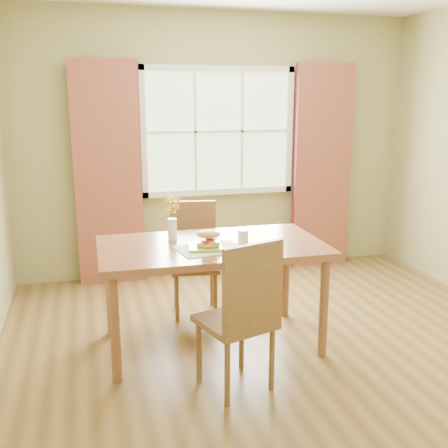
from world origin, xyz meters
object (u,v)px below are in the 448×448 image
object	(u,v)px
chair_near	(243,311)
flower_vase	(172,213)
chair_far	(194,252)
dining_table	(212,255)
water_glass	(243,238)
croissant_sandwich	(209,239)

from	to	relation	value
chair_near	flower_vase	xyz separation A→B (m)	(-0.29, 0.88, 0.45)
chair_near	chair_far	bearing A→B (deg)	72.80
dining_table	water_glass	distance (m)	0.27
flower_vase	chair_near	bearing A→B (deg)	-71.93
water_glass	flower_vase	world-z (taller)	flower_vase
chair_far	flower_vase	world-z (taller)	flower_vase
chair_far	flower_vase	size ratio (longest dim) A/B	2.81
dining_table	croissant_sandwich	bearing A→B (deg)	-110.37
dining_table	chair_far	bearing A→B (deg)	89.58
water_glass	flower_vase	bearing A→B (deg)	150.42
chair_near	chair_far	world-z (taller)	chair_near
chair_near	flower_vase	world-z (taller)	flower_vase
dining_table	chair_far	distance (m)	0.73
dining_table	chair_far	world-z (taller)	chair_far
flower_vase	water_glass	bearing A→B (deg)	-29.58
dining_table	chair_near	distance (m)	0.72
croissant_sandwich	chair_far	bearing A→B (deg)	99.48
chair_near	croissant_sandwich	size ratio (longest dim) A/B	5.18
chair_far	water_glass	bearing A→B (deg)	-67.57
croissant_sandwich	water_glass	distance (m)	0.28
chair_far	chair_near	bearing A→B (deg)	-80.99
chair_far	croissant_sandwich	size ratio (longest dim) A/B	4.94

